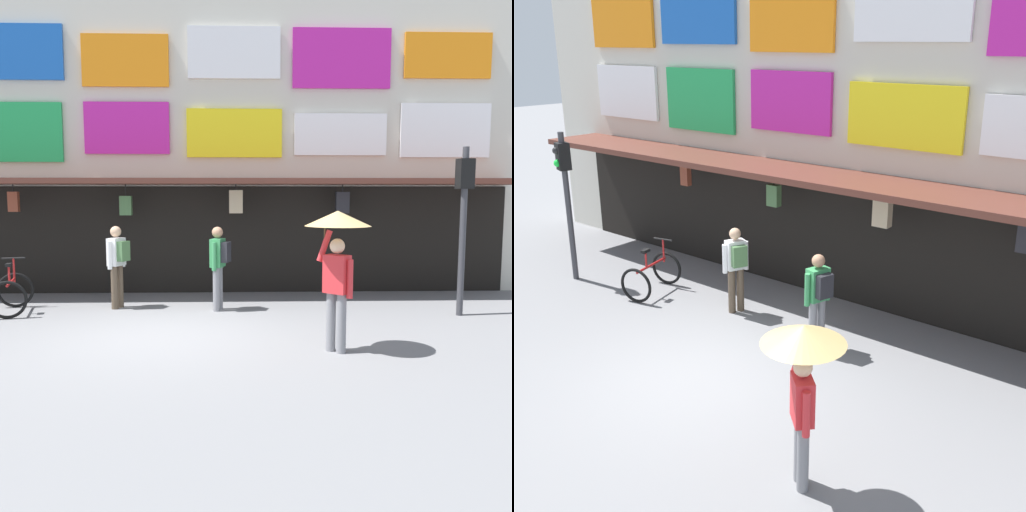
# 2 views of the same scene
# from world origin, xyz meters

# --- Properties ---
(ground_plane) EXTENTS (80.00, 80.00, 0.00)m
(ground_plane) POSITION_xyz_m (0.00, 0.00, 0.00)
(ground_plane) COLOR slate
(shopfront) EXTENTS (18.00, 2.60, 8.00)m
(shopfront) POSITION_xyz_m (-0.00, 4.57, 3.96)
(shopfront) COLOR beige
(shopfront) RESTS_ON ground
(traffic_light_far) EXTENTS (0.30, 0.34, 3.20)m
(traffic_light_far) POSITION_xyz_m (5.56, 1.32, 2.14)
(traffic_light_far) COLOR #38383D
(traffic_light_far) RESTS_ON ground
(bicycle_parked) EXTENTS (0.98, 1.30, 1.05)m
(bicycle_parked) POSITION_xyz_m (-3.14, 1.82, 0.39)
(bicycle_parked) COLOR black
(bicycle_parked) RESTS_ON ground
(pedestrian_in_purple) EXTENTS (0.45, 0.49, 1.68)m
(pedestrian_in_purple) POSITION_xyz_m (-1.14, 2.19, 0.98)
(pedestrian_in_purple) COLOR brown
(pedestrian_in_purple) RESTS_ON ground
(pedestrian_in_yellow) EXTENTS (0.43, 0.51, 1.68)m
(pedestrian_in_yellow) POSITION_xyz_m (0.92, 1.92, 0.98)
(pedestrian_in_yellow) COLOR gray
(pedestrian_in_yellow) RESTS_ON ground
(pedestrian_with_umbrella) EXTENTS (0.96, 0.96, 2.08)m
(pedestrian_with_umbrella) POSITION_xyz_m (2.74, -1.07, 1.64)
(pedestrian_with_umbrella) COLOR gray
(pedestrian_with_umbrella) RESTS_ON ground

